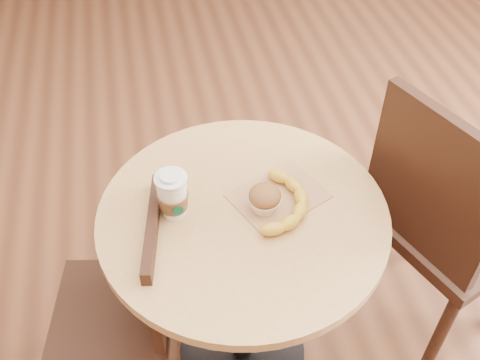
{
  "coord_description": "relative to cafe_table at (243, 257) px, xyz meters",
  "views": [
    {
      "loc": [
        -0.23,
        -1.03,
        1.85
      ],
      "look_at": [
        -0.02,
        -0.02,
        0.83
      ],
      "focal_mm": 42.0,
      "sensor_mm": 36.0,
      "label": 1
    }
  ],
  "objects": [
    {
      "name": "cafe_table",
      "position": [
        0.0,
        0.0,
        0.0
      ],
      "size": [
        0.77,
        0.77,
        0.75
      ],
      "color": "black",
      "rests_on": "ground"
    },
    {
      "name": "chair_left",
      "position": [
        -0.34,
        -0.0,
        -0.12
      ],
      "size": [
        0.41,
        0.41,
        0.79
      ],
      "rotation": [
        0.0,
        0.0,
        -1.75
      ],
      "color": "black",
      "rests_on": "ground"
    },
    {
      "name": "chair_right",
      "position": [
        0.63,
        0.02,
        -0.01
      ],
      "size": [
        0.57,
        0.57,
        1.0
      ],
      "rotation": [
        0.0,
        0.0,
        1.95
      ],
      "color": "black",
      "rests_on": "ground"
    },
    {
      "name": "kraft_bag",
      "position": [
        0.11,
        0.04,
        0.19
      ],
      "size": [
        0.29,
        0.26,
        0.0
      ],
      "primitive_type": "cube",
      "rotation": [
        0.0,
        0.0,
        0.43
      ],
      "color": "#AF7E55",
      "rests_on": "cafe_table"
    },
    {
      "name": "coffee_cup",
      "position": [
        -0.18,
        0.03,
        0.26
      ],
      "size": [
        0.08,
        0.09,
        0.14
      ],
      "rotation": [
        0.0,
        0.0,
        0.19
      ],
      "color": "white",
      "rests_on": "cafe_table"
    },
    {
      "name": "muffin",
      "position": [
        0.06,
        -0.0,
        0.23
      ],
      "size": [
        0.09,
        0.09,
        0.08
      ],
      "color": "silver",
      "rests_on": "kraft_bag"
    },
    {
      "name": "banana",
      "position": [
        0.11,
        0.0,
        0.21
      ],
      "size": [
        0.25,
        0.29,
        0.03
      ],
      "primitive_type": null,
      "rotation": [
        0.0,
        0.0,
        -0.41
      ],
      "color": "gold",
      "rests_on": "kraft_bag"
    }
  ]
}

